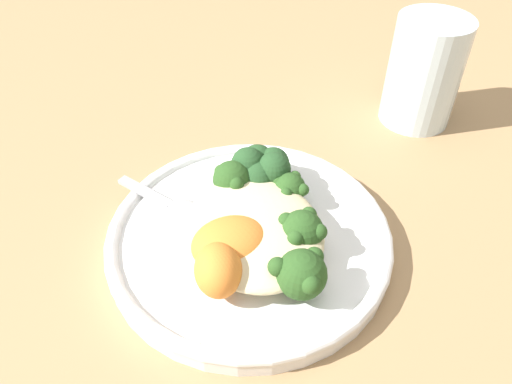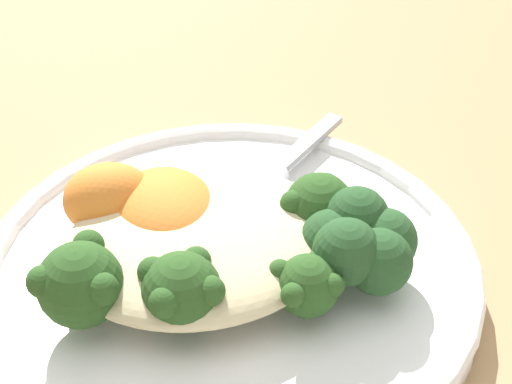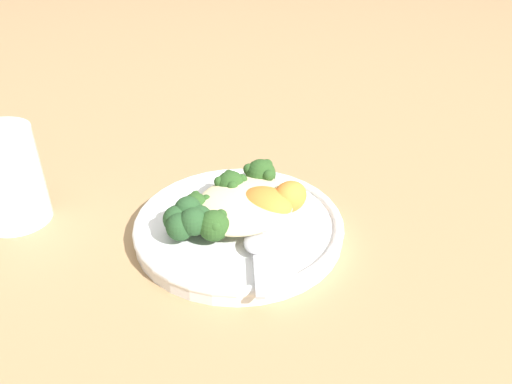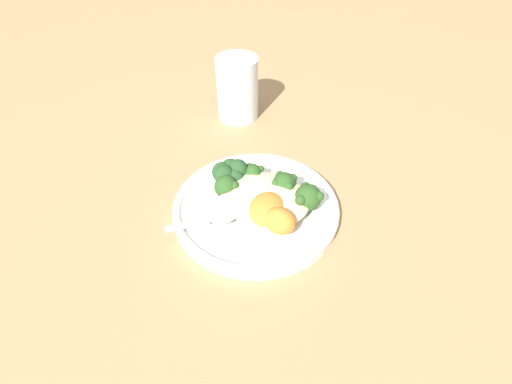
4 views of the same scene
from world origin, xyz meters
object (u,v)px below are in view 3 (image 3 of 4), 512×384
at_px(kale_tuft, 188,219).
at_px(water_glass, 7,177).
at_px(sweet_potato_chunk_1, 290,197).
at_px(broccoli_stalk_3, 217,223).
at_px(quinoa_mound, 244,203).
at_px(sweet_potato_chunk_0, 266,203).
at_px(broccoli_stalk_2, 207,207).
at_px(broccoli_stalk_1, 235,190).
at_px(broccoli_stalk_0, 260,181).
at_px(plate, 241,226).
at_px(spoon, 257,249).

height_order(kale_tuft, water_glass, water_glass).
relative_size(sweet_potato_chunk_1, water_glass, 0.38).
bearing_deg(water_glass, broccoli_stalk_3, 109.21).
relative_size(quinoa_mound, sweet_potato_chunk_0, 2.04).
relative_size(broccoli_stalk_2, broccoli_stalk_3, 1.20).
height_order(sweet_potato_chunk_0, water_glass, water_glass).
distance_m(quinoa_mound, kale_tuft, 0.07).
bearing_deg(broccoli_stalk_1, sweet_potato_chunk_1, -135.81).
bearing_deg(water_glass, sweet_potato_chunk_1, 121.17).
distance_m(broccoli_stalk_2, sweet_potato_chunk_0, 0.07).
relative_size(broccoli_stalk_0, sweet_potato_chunk_1, 2.62).
xyz_separation_m(broccoli_stalk_1, sweet_potato_chunk_0, (0.00, 0.05, 0.00)).
distance_m(sweet_potato_chunk_0, water_glass, 0.31).
bearing_deg(quinoa_mound, plate, 15.65).
bearing_deg(sweet_potato_chunk_0, plate, -40.49).
distance_m(plate, spoon, 0.07).
bearing_deg(plate, sweet_potato_chunk_1, 141.75).
xyz_separation_m(sweet_potato_chunk_0, sweet_potato_chunk_1, (-0.02, 0.02, 0.00)).
xyz_separation_m(broccoli_stalk_0, water_glass, (0.18, -0.23, 0.02)).
relative_size(broccoli_stalk_0, kale_tuft, 2.14).
distance_m(broccoli_stalk_0, broccoli_stalk_2, 0.08).
bearing_deg(quinoa_mound, broccoli_stalk_0, -169.53).
bearing_deg(broccoli_stalk_3, water_glass, -48.87).
height_order(plate, broccoli_stalk_1, broccoli_stalk_1).
bearing_deg(broccoli_stalk_1, broccoli_stalk_3, 135.66).
relative_size(broccoli_stalk_3, water_glass, 0.67).
relative_size(quinoa_mound, sweet_potato_chunk_1, 2.88).
xyz_separation_m(broccoli_stalk_0, sweet_potato_chunk_0, (0.04, 0.03, -0.00)).
bearing_deg(broccoli_stalk_3, plate, -163.44).
distance_m(broccoli_stalk_0, spoon, 0.12).
xyz_separation_m(broccoli_stalk_0, spoon, (0.10, 0.06, -0.01)).
bearing_deg(broccoli_stalk_3, kale_tuft, -42.99).
height_order(plate, broccoli_stalk_3, broccoli_stalk_3).
relative_size(broccoli_stalk_3, kale_tuft, 1.44).
xyz_separation_m(quinoa_mound, broccoli_stalk_2, (0.03, -0.03, -0.00)).
height_order(sweet_potato_chunk_1, kale_tuft, same).
bearing_deg(water_glass, broccoli_stalk_1, 124.59).
bearing_deg(broccoli_stalk_2, quinoa_mound, -161.58).
xyz_separation_m(broccoli_stalk_0, kale_tuft, (0.11, -0.02, 0.00)).
relative_size(kale_tuft, spoon, 0.60).
bearing_deg(broccoli_stalk_0, sweet_potato_chunk_0, -165.11).
xyz_separation_m(quinoa_mound, broccoli_stalk_0, (-0.05, -0.01, 0.00)).
bearing_deg(kale_tuft, sweet_potato_chunk_1, 144.97).
height_order(broccoli_stalk_0, broccoli_stalk_1, broccoli_stalk_0).
xyz_separation_m(broccoli_stalk_1, water_glass, (0.15, -0.22, 0.02)).
relative_size(broccoli_stalk_1, spoon, 0.89).
xyz_separation_m(plate, broccoli_stalk_0, (-0.06, -0.01, 0.03)).
height_order(broccoli_stalk_3, sweet_potato_chunk_1, sweet_potato_chunk_1).
bearing_deg(broccoli_stalk_2, water_glass, 2.93).
relative_size(plate, broccoli_stalk_0, 2.07).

